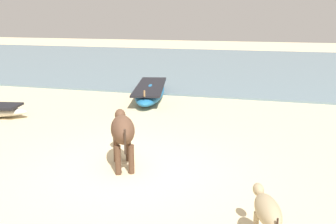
{
  "coord_description": "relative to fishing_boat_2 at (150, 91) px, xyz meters",
  "views": [
    {
      "loc": [
        2.64,
        -6.66,
        3.05
      ],
      "look_at": [
        0.06,
        2.58,
        0.6
      ],
      "focal_mm": 40.54,
      "sensor_mm": 36.0,
      "label": 1
    }
  ],
  "objects": [
    {
      "name": "ground",
      "position": [
        1.78,
        -6.67,
        -0.27
      ],
      "size": [
        80.0,
        80.0,
        0.0
      ],
      "primitive_type": "plane",
      "color": "beige"
    },
    {
      "name": "sea_water",
      "position": [
        1.78,
        10.69,
        -0.23
      ],
      "size": [
        60.0,
        20.0,
        0.08
      ],
      "primitive_type": "cube",
      "color": "slate",
      "rests_on": "ground"
    },
    {
      "name": "fishing_boat_2",
      "position": [
        0.0,
        0.0,
        0.0
      ],
      "size": [
        1.97,
        4.5,
        0.7
      ],
      "rotation": [
        0.0,
        0.0,
        4.94
      ],
      "color": "#1E669E",
      "rests_on": "ground"
    },
    {
      "name": "calf_far_dun",
      "position": [
        4.46,
        -8.55,
        0.23
      ],
      "size": [
        0.52,
        1.06,
        0.7
      ],
      "rotation": [
        0.0,
        0.0,
        1.86
      ],
      "color": "tan",
      "rests_on": "ground"
    },
    {
      "name": "cow_adult_dark",
      "position": [
        1.54,
        -6.47,
        0.5
      ],
      "size": [
        1.02,
        1.58,
        1.08
      ],
      "rotation": [
        0.0,
        0.0,
        2.03
      ],
      "color": "#4C3323",
      "rests_on": "ground"
    }
  ]
}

